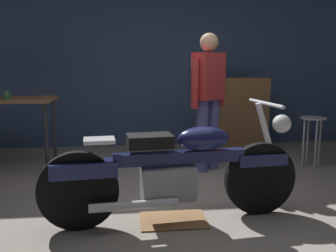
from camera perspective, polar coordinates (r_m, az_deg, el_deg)
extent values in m
plane|color=gray|center=(3.54, 1.72, -12.32)|extent=(12.00, 12.00, 0.00)
cube|color=#384C70|center=(6.08, -2.01, 11.71)|extent=(8.00, 0.12, 3.10)
cylinder|color=#2D2D33|center=(4.65, -17.95, -1.95)|extent=(0.05, 0.05, 0.86)
cylinder|color=#2D2D33|center=(5.15, -16.82, -0.81)|extent=(0.05, 0.05, 0.86)
cylinder|color=black|center=(3.42, 13.79, -7.74)|extent=(0.64, 0.13, 0.64)
cylinder|color=black|center=(3.10, -13.44, -9.54)|extent=(0.64, 0.13, 0.64)
cube|color=#191E4C|center=(3.37, 13.91, -4.88)|extent=(0.45, 0.18, 0.10)
cube|color=#191E4C|center=(3.04, -12.62, -6.38)|extent=(0.53, 0.23, 0.12)
cube|color=gray|center=(3.15, -0.01, -8.56)|extent=(0.46, 0.28, 0.28)
cube|color=#191E4C|center=(3.11, 1.80, -4.75)|extent=(1.10, 0.21, 0.10)
ellipsoid|color=#191E4C|center=(3.13, 5.37, -1.89)|extent=(0.46, 0.26, 0.20)
cube|color=black|center=(3.03, -2.78, -2.24)|extent=(0.38, 0.27, 0.10)
cube|color=silver|center=(2.99, -10.38, -2.16)|extent=(0.26, 0.22, 0.03)
cylinder|color=silver|center=(3.36, 14.94, -2.26)|extent=(0.27, 0.08, 0.68)
cylinder|color=silver|center=(3.29, 14.56, 3.34)|extent=(0.09, 0.60, 0.03)
sphere|color=silver|center=(3.39, 16.86, 0.33)|extent=(0.16, 0.16, 0.16)
cylinder|color=silver|center=(3.01, -5.15, -11.87)|extent=(0.70, 0.14, 0.07)
cylinder|color=#575B9A|center=(4.74, 6.79, -1.20)|extent=(0.15, 0.15, 0.88)
cylinder|color=#575B9A|center=(4.60, 5.19, -1.52)|extent=(0.15, 0.15, 0.88)
cube|color=#BF3333|center=(4.59, 6.16, 7.51)|extent=(0.44, 0.40, 0.56)
cylinder|color=#BF3333|center=(4.78, 8.03, 6.58)|extent=(0.09, 0.09, 0.58)
cylinder|color=#BF3333|center=(4.41, 4.10, 6.42)|extent=(0.09, 0.09, 0.58)
sphere|color=tan|center=(4.59, 6.25, 12.50)|extent=(0.22, 0.22, 0.22)
cylinder|color=#B2B2B7|center=(5.11, 21.13, 1.14)|extent=(0.32, 0.32, 0.02)
cylinder|color=#B2B2B7|center=(5.21, 22.00, -2.33)|extent=(0.02, 0.02, 0.62)
cylinder|color=#B2B2B7|center=(5.25, 20.37, -2.13)|extent=(0.02, 0.02, 0.62)
cylinder|color=#B2B2B7|center=(5.11, 19.82, -2.42)|extent=(0.02, 0.02, 0.62)
cylinder|color=#B2B2B7|center=(5.06, 21.49, -2.62)|extent=(0.02, 0.02, 0.62)
cube|color=brown|center=(5.86, 10.69, 1.84)|extent=(0.80, 0.44, 1.10)
sphere|color=tan|center=(5.61, 11.47, 4.56)|extent=(0.04, 0.04, 0.04)
sphere|color=tan|center=(5.65, 11.37, 1.52)|extent=(0.04, 0.04, 0.04)
sphere|color=tan|center=(5.69, 11.27, -1.47)|extent=(0.04, 0.04, 0.04)
cube|color=olive|center=(3.28, 0.80, -14.06)|extent=(0.56, 0.40, 0.01)
cylinder|color=#3D7F4C|center=(4.81, -23.32, 4.31)|extent=(0.08, 0.08, 0.09)
torus|color=#3D7F4C|center=(4.79, -22.79, 4.38)|extent=(0.05, 0.01, 0.05)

